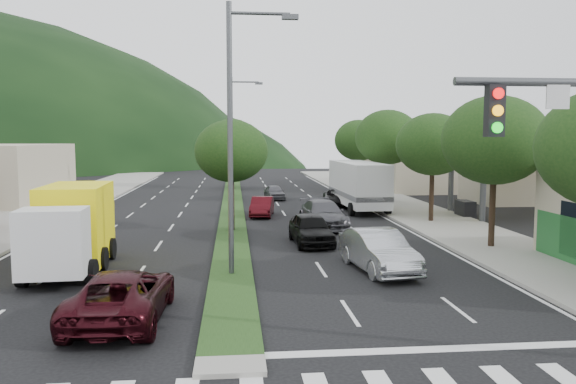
{
  "coord_description": "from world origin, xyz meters",
  "views": [
    {
      "loc": [
        0.12,
        -12.66,
        5.16
      ],
      "look_at": [
        2.62,
        13.13,
        2.64
      ],
      "focal_mm": 35.0,
      "sensor_mm": 36.0,
      "label": 1
    }
  ],
  "objects": [
    {
      "name": "car_queue_d",
      "position": [
        7.92,
        28.96,
        0.63
      ],
      "size": [
        2.66,
        4.75,
        1.25
      ],
      "primitive_type": "imported",
      "rotation": [
        0.0,
        0.0,
        -0.13
      ],
      "color": "black",
      "rests_on": "ground"
    },
    {
      "name": "car_queue_e",
      "position": [
        3.49,
        33.96,
        0.6
      ],
      "size": [
        1.79,
        3.67,
        1.21
      ],
      "primitive_type": "imported",
      "rotation": [
        0.0,
        0.0,
        0.11
      ],
      "color": "#55555A",
      "rests_on": "ground"
    },
    {
      "name": "car_queue_b",
      "position": [
        5.22,
        18.96,
        0.77
      ],
      "size": [
        2.48,
        5.42,
        1.54
      ],
      "primitive_type": "imported",
      "rotation": [
        0.0,
        0.0,
        0.06
      ],
      "color": "#47474B",
      "rests_on": "ground"
    },
    {
      "name": "tree_r_e",
      "position": [
        12.0,
        40.0,
        4.89
      ],
      "size": [
        4.6,
        4.6,
        6.71
      ],
      "color": "black",
      "rests_on": "sidewalk_right"
    },
    {
      "name": "streetlight_mid",
      "position": [
        0.21,
        33.0,
        5.58
      ],
      "size": [
        2.6,
        0.25,
        10.0
      ],
      "color": "#47494C",
      "rests_on": "ground"
    },
    {
      "name": "sidewalk_right",
      "position": [
        12.5,
        25.0,
        0.07
      ],
      "size": [
        5.0,
        90.0,
        0.15
      ],
      "primitive_type": "cube",
      "color": "gray",
      "rests_on": "ground"
    },
    {
      "name": "tree_med_near",
      "position": [
        0.0,
        18.0,
        4.43
      ],
      "size": [
        4.0,
        4.0,
        6.02
      ],
      "color": "black",
      "rests_on": "median"
    },
    {
      "name": "sedan_silver",
      "position": [
        5.67,
        8.28,
        0.8
      ],
      "size": [
        2.33,
        5.02,
        1.59
      ],
      "primitive_type": "imported",
      "rotation": [
        0.0,
        0.0,
        0.14
      ],
      "color": "#ACAEB4",
      "rests_on": "ground"
    },
    {
      "name": "tree_med_far",
      "position": [
        0.0,
        44.0,
        5.01
      ],
      "size": [
        4.8,
        4.8,
        6.94
      ],
      "color": "black",
      "rests_on": "median"
    },
    {
      "name": "streetlight_near",
      "position": [
        0.21,
        8.0,
        5.58
      ],
      "size": [
        2.6,
        0.25,
        10.0
      ],
      "color": "#47494C",
      "rests_on": "ground"
    },
    {
      "name": "sidewalk_left",
      "position": [
        -13.0,
        25.0,
        0.07
      ],
      "size": [
        6.0,
        90.0,
        0.15
      ],
      "primitive_type": "cube",
      "color": "gray",
      "rests_on": "ground"
    },
    {
      "name": "car_queue_a",
      "position": [
        3.82,
        13.96,
        0.76
      ],
      "size": [
        2.0,
        4.52,
        1.51
      ],
      "primitive_type": "imported",
      "rotation": [
        0.0,
        0.0,
        0.05
      ],
      "color": "black",
      "rests_on": "ground"
    },
    {
      "name": "motorhome",
      "position": [
        9.0,
        26.75,
        1.81
      ],
      "size": [
        3.02,
        8.93,
        3.4
      ],
      "rotation": [
        0.0,
        0.0,
        0.03
      ],
      "color": "silver",
      "rests_on": "ground"
    },
    {
      "name": "tree_r_c",
      "position": [
        12.0,
        20.0,
        4.75
      ],
      "size": [
        4.4,
        4.4,
        6.48
      ],
      "color": "black",
      "rests_on": "sidewalk_right"
    },
    {
      "name": "gas_canopy",
      "position": [
        19.0,
        22.0,
        4.65
      ],
      "size": [
        12.2,
        8.2,
        5.25
      ],
      "color": "silver",
      "rests_on": "ground"
    },
    {
      "name": "tree_r_d",
      "position": [
        12.0,
        30.0,
        5.18
      ],
      "size": [
        5.0,
        5.0,
        7.17
      ],
      "color": "black",
      "rests_on": "sidewalk_right"
    },
    {
      "name": "ground",
      "position": [
        0.0,
        0.0,
        0.0
      ],
      "size": [
        160.0,
        160.0,
        0.0
      ],
      "primitive_type": "plane",
      "color": "black",
      "rests_on": "ground"
    },
    {
      "name": "median",
      "position": [
        0.0,
        28.0,
        0.06
      ],
      "size": [
        1.6,
        56.0,
        0.12
      ],
      "primitive_type": "cube",
      "color": "#1B3714",
      "rests_on": "ground"
    },
    {
      "name": "car_queue_c",
      "position": [
        1.95,
        23.96,
        0.64
      ],
      "size": [
        1.86,
        4.0,
        1.27
      ],
      "primitive_type": "imported",
      "rotation": [
        0.0,
        0.0,
        -0.14
      ],
      "color": "#470B11",
      "rests_on": "ground"
    },
    {
      "name": "bldg_right_far",
      "position": [
        19.5,
        44.0,
        2.6
      ],
      "size": [
        10.0,
        16.0,
        5.2
      ],
      "primitive_type": "cube",
      "color": "#BDB396",
      "rests_on": "ground"
    },
    {
      "name": "tree_r_b",
      "position": [
        12.0,
        12.0,
        5.04
      ],
      "size": [
        4.8,
        4.8,
        6.94
      ],
      "color": "black",
      "rests_on": "sidewalk_right"
    },
    {
      "name": "box_truck",
      "position": [
        -6.18,
        9.71,
        1.55
      ],
      "size": [
        2.89,
        6.75,
        3.27
      ],
      "rotation": [
        0.0,
        0.0,
        3.2
      ],
      "color": "silver",
      "rests_on": "ground"
    },
    {
      "name": "suv_maroon",
      "position": [
        -3.06,
        3.2,
        0.73
      ],
      "size": [
        2.58,
        5.33,
        1.46
      ],
      "primitive_type": "imported",
      "rotation": [
        0.0,
        0.0,
        3.11
      ],
      "color": "black",
      "rests_on": "ground"
    }
  ]
}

